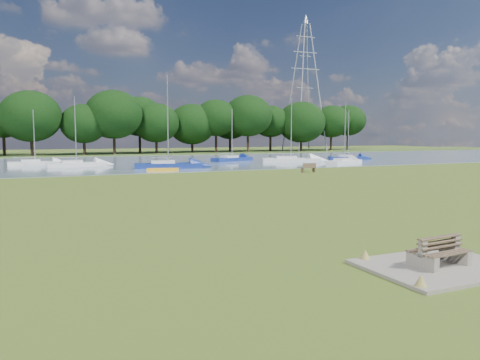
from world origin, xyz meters
name	(u,v)px	position (x,y,z in m)	size (l,w,h in m)	color
ground	(239,203)	(0.00, 0.00, 0.00)	(220.00, 220.00, 0.00)	brown
river	(115,163)	(0.00, 42.00, 0.00)	(220.00, 40.00, 0.10)	gray
far_bank	(89,154)	(0.00, 72.00, 0.00)	(220.00, 20.00, 0.40)	#4C6626
concrete_pad	(439,267)	(0.00, -14.00, 0.05)	(4.20, 3.20, 0.10)	gray
bench_pair	(439,252)	(0.00, -14.00, 0.47)	(1.74, 1.11, 0.90)	gray
riverbank_bench	(309,168)	(15.31, 16.87, 0.48)	(1.57, 0.49, 0.96)	brown
kayak	(163,170)	(1.99, 24.00, 0.21)	(3.30, 0.77, 0.33)	gold
pylon	(305,66)	(48.00, 70.00, 19.65)	(7.49, 5.25, 31.02)	#A7AAB0
tree_line	(78,117)	(-2.26, 68.00, 7.06)	(138.65, 9.84, 11.91)	black
sailboat_1	(290,158)	(22.74, 33.25, 0.52)	(8.21, 5.11, 8.92)	silver
sailboat_2	(344,160)	(26.95, 26.55, 0.49)	(6.35, 3.89, 8.25)	silver
sailboat_5	(35,162)	(-10.11, 39.91, 0.47)	(6.27, 1.92, 6.88)	silver
sailboat_6	(232,158)	(15.96, 38.32, 0.53)	(6.91, 4.08, 7.46)	navy
sailboat_7	(76,163)	(-5.64, 35.20, 0.51)	(6.76, 2.32, 8.27)	silver
sailboat_8	(168,164)	(3.67, 28.20, 0.58)	(7.83, 3.69, 10.48)	navy
sailboat_9	(347,157)	(34.00, 35.18, 0.47)	(6.16, 3.42, 7.59)	navy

